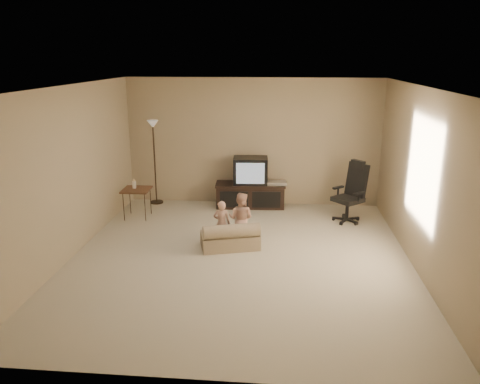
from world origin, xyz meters
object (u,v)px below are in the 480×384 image
object	(u,v)px
tv_stand	(251,186)
floor_lamp	(154,143)
child_sofa	(230,238)
toddler_right	(241,219)
office_chair	(350,200)
side_table	(136,190)
toddler_left	(222,223)

from	to	relation	value
tv_stand	floor_lamp	world-z (taller)	floor_lamp
child_sofa	toddler_right	distance (m)	0.35
toddler_right	tv_stand	bearing A→B (deg)	-76.63
tv_stand	floor_lamp	distance (m)	2.10
office_chair	child_sofa	distance (m)	2.49
side_table	toddler_right	size ratio (longest dim) A/B	0.87
tv_stand	side_table	bearing A→B (deg)	-161.20
office_chair	floor_lamp	size ratio (longest dim) A/B	0.66
tv_stand	toddler_left	bearing A→B (deg)	-102.32
office_chair	floor_lamp	distance (m)	3.94
tv_stand	toddler_right	bearing A→B (deg)	-94.09
office_chair	floor_lamp	bearing A→B (deg)	-142.56
office_chair	toddler_right	size ratio (longest dim) A/B	1.30
office_chair	side_table	xyz separation A→B (m)	(-3.90, -0.14, 0.13)
tv_stand	child_sofa	world-z (taller)	tv_stand
side_table	floor_lamp	distance (m)	1.15
side_table	child_sofa	xyz separation A→B (m)	(1.88, -1.31, -0.35)
tv_stand	side_table	xyz separation A→B (m)	(-2.05, -0.84, 0.12)
side_table	child_sofa	size ratio (longest dim) A/B	0.75
floor_lamp	tv_stand	bearing A→B (deg)	-1.72
office_chair	tv_stand	bearing A→B (deg)	-151.90
floor_lamp	side_table	bearing A→B (deg)	-97.46
toddler_left	office_chair	bearing A→B (deg)	-147.86
child_sofa	toddler_right	xyz separation A→B (m)	(0.14, 0.19, 0.25)
toddler_left	toddler_right	world-z (taller)	toddler_right
toddler_left	tv_stand	bearing A→B (deg)	-98.25
office_chair	toddler_left	bearing A→B (deg)	-99.73
floor_lamp	toddler_left	size ratio (longest dim) A/B	2.30
child_sofa	toddler_left	bearing A→B (deg)	125.72
tv_stand	child_sofa	size ratio (longest dim) A/B	1.43
office_chair	side_table	size ratio (longest dim) A/B	1.50
floor_lamp	toddler_right	bearing A→B (deg)	-46.45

